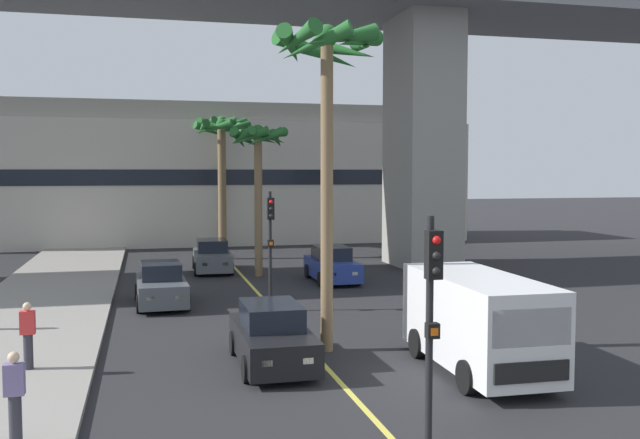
# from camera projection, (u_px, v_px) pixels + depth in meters

# --- Properties ---
(sidewalk_left) EXTENTS (4.80, 80.00, 0.15)m
(sidewalk_left) POSITION_uv_depth(u_px,v_px,m) (2.00, 357.00, 18.21)
(sidewalk_left) COLOR gray
(sidewalk_left) RESTS_ON ground
(lane_stripe_center) EXTENTS (0.14, 56.00, 0.01)m
(lane_stripe_center) POSITION_uv_depth(u_px,v_px,m) (260.00, 295.00, 27.88)
(lane_stripe_center) COLOR #DBCC4C
(lane_stripe_center) RESTS_ON ground
(pier_building_backdrop) EXTENTS (35.27, 8.04, 9.38)m
(pier_building_backdrop) POSITION_uv_depth(u_px,v_px,m) (210.00, 175.00, 48.91)
(pier_building_backdrop) COLOR beige
(pier_building_backdrop) RESTS_ON ground
(car_queue_front) EXTENTS (1.93, 4.15, 1.56)m
(car_queue_front) POSITION_uv_depth(u_px,v_px,m) (212.00, 257.00, 34.26)
(car_queue_front) COLOR #4C5156
(car_queue_front) RESTS_ON ground
(car_queue_second) EXTENTS (1.86, 4.11, 1.56)m
(car_queue_second) POSITION_uv_depth(u_px,v_px,m) (332.00, 265.00, 31.18)
(car_queue_second) COLOR navy
(car_queue_second) RESTS_ON ground
(car_queue_third) EXTENTS (1.85, 4.11, 1.56)m
(car_queue_third) POSITION_uv_depth(u_px,v_px,m) (272.00, 337.00, 17.71)
(car_queue_third) COLOR black
(car_queue_third) RESTS_ON ground
(car_queue_fourth) EXTENTS (1.94, 4.15, 1.56)m
(car_queue_fourth) POSITION_uv_depth(u_px,v_px,m) (161.00, 286.00, 25.67)
(car_queue_fourth) COLOR #4C5156
(car_queue_fourth) RESTS_ON ground
(delivery_van) EXTENTS (2.25, 5.29, 2.36)m
(delivery_van) POSITION_uv_depth(u_px,v_px,m) (478.00, 320.00, 17.09)
(delivery_van) COLOR white
(delivery_van) RESTS_ON ground
(traffic_light_median_near) EXTENTS (0.24, 0.37, 4.20)m
(traffic_light_median_near) POSITION_uv_depth(u_px,v_px,m) (431.00, 310.00, 11.05)
(traffic_light_median_near) COLOR black
(traffic_light_median_near) RESTS_ON ground
(traffic_light_median_far) EXTENTS (0.24, 0.37, 4.20)m
(traffic_light_median_far) POSITION_uv_depth(u_px,v_px,m) (270.00, 234.00, 24.37)
(traffic_light_median_far) COLOR black
(traffic_light_median_far) RESTS_ON ground
(palm_tree_near_median) EXTENTS (3.33, 3.33, 8.37)m
(palm_tree_near_median) POSITION_uv_depth(u_px,v_px,m) (222.00, 140.00, 44.44)
(palm_tree_near_median) COLOR brown
(palm_tree_near_median) RESTS_ON ground
(palm_tree_mid_median) EXTENTS (3.02, 3.09, 8.78)m
(palm_tree_mid_median) POSITION_uv_depth(u_px,v_px,m) (327.00, 77.00, 18.66)
(palm_tree_mid_median) COLOR brown
(palm_tree_mid_median) RESTS_ON ground
(palm_tree_far_median) EXTENTS (2.82, 2.82, 7.03)m
(palm_tree_far_median) POSITION_uv_depth(u_px,v_px,m) (258.00, 152.00, 32.41)
(palm_tree_far_median) COLOR brown
(palm_tree_far_median) RESTS_ON ground
(palm_tree_farthest_median) EXTENTS (3.19, 3.32, 7.76)m
(palm_tree_farthest_median) POSITION_uv_depth(u_px,v_px,m) (222.00, 152.00, 38.78)
(palm_tree_farthest_median) COLOR brown
(palm_tree_farthest_median) RESTS_ON ground
(pedestrian_near_crosswalk) EXTENTS (0.34, 0.22, 1.62)m
(pedestrian_near_crosswalk) POSITION_uv_depth(u_px,v_px,m) (15.00, 395.00, 12.25)
(pedestrian_near_crosswalk) COLOR #2D2D38
(pedestrian_near_crosswalk) RESTS_ON sidewalk_left
(pedestrian_far_along) EXTENTS (0.34, 0.22, 1.62)m
(pedestrian_far_along) POSITION_uv_depth(u_px,v_px,m) (28.00, 334.00, 16.83)
(pedestrian_far_along) COLOR #2D2D38
(pedestrian_far_along) RESTS_ON sidewalk_left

